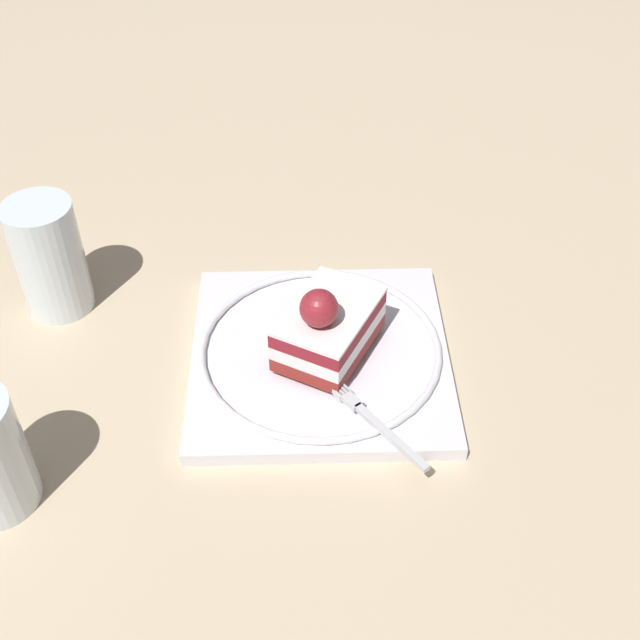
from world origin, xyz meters
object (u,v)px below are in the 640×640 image
dessert_plate (320,354)px  drink_glass_far (50,261)px  cake_slice (328,326)px  fork (368,415)px

dessert_plate → drink_glass_far: bearing=77.3°
cake_slice → drink_glass_far: 0.26m
dessert_plate → fork: (-0.08, -0.04, 0.01)m
cake_slice → dessert_plate: bearing=69.0°
dessert_plate → fork: bearing=-150.4°
drink_glass_far → fork: bearing=-114.5°
fork → drink_glass_far: 0.32m
fork → drink_glass_far: drink_glass_far is taller
dessert_plate → cake_slice: 0.04m
fork → drink_glass_far: (0.13, 0.29, 0.03)m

